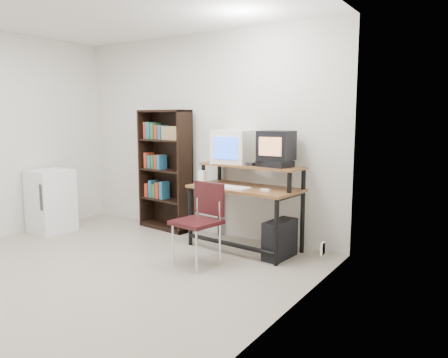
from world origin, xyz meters
The scene contains 17 objects.
floor centered at (0.00, 0.00, -0.01)m, with size 4.00×4.00×0.01m, color #A89D8B.
back_wall centered at (0.00, 2.00, 1.30)m, with size 4.00×0.01×2.60m, color silver.
right_wall centered at (2.00, 0.00, 1.30)m, with size 0.01×4.00×2.60m, color silver.
computer_desk centered at (0.88, 1.62, 0.70)m, with size 1.34×0.76×0.98m.
crt_monitor centered at (0.60, 1.81, 1.17)m, with size 0.46×0.47×0.41m.
vcr centered at (1.21, 1.68, 1.01)m, with size 0.36×0.26×0.08m, color black.
crt_tv centered at (1.21, 1.73, 1.22)m, with size 0.37×0.37×0.33m.
cd_spindle centered at (0.92, 1.65, 0.99)m, with size 0.12×0.12×0.05m, color #26262B.
keyboard centered at (0.77, 1.43, 0.74)m, with size 0.47×0.21×0.04m, color white.
mousepad centered at (1.21, 1.46, 0.72)m, with size 0.22×0.18×0.01m, color black.
mouse centered at (1.20, 1.47, 0.74)m, with size 0.10×0.06×0.03m, color white.
desk_speaker centered at (0.28, 1.59, 0.80)m, with size 0.08×0.07×0.17m, color white.
pc_tower centered at (1.37, 1.51, 0.21)m, with size 0.20×0.45×0.42m, color black.
school_chair centered at (0.75, 0.90, 0.53)m, with size 0.49×0.49×0.85m.
bookshelf centered at (-0.52, 1.85, 0.84)m, with size 0.85×0.38×1.63m.
mini_fridge centered at (-1.72, 0.88, 0.42)m, with size 0.53×0.54×0.84m.
wall_outlet centered at (1.99, 1.15, 0.30)m, with size 0.02×0.08×0.12m, color beige.
Camera 1 is at (3.35, -2.72, 1.53)m, focal length 35.00 mm.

